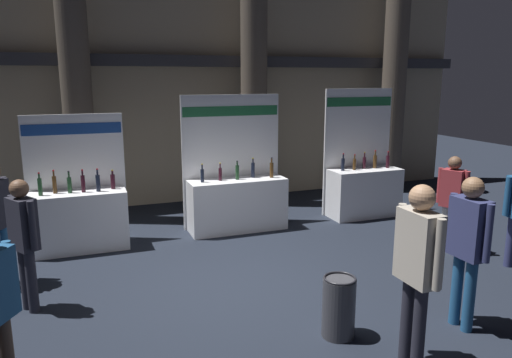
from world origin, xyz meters
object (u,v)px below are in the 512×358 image
Objects in this scene: exhibitor_booth_3 at (363,186)px; visitor_6 at (468,239)px; trash_bin at (339,307)px; exhibitor_booth_1 at (79,215)px; visitor_4 at (418,259)px; visitor_7 at (24,235)px; visitor_5 at (452,197)px; exhibitor_booth_2 at (237,198)px.

exhibitor_booth_3 is 1.47× the size of visitor_6.
exhibitor_booth_1 is at bearing 123.64° from trash_bin.
trash_bin is at bearing -56.36° from exhibitor_booth_1.
visitor_4 reaches higher than visitor_7.
visitor_4 is at bearing 106.48° from visitor_5.
exhibitor_booth_2 is 4.03m from trash_bin.
exhibitor_booth_2 reaches higher than visitor_4.
exhibitor_booth_2 is 3.71m from visitor_5.
visitor_4 is 4.45m from visitor_7.
visitor_4 reaches higher than visitor_5.
exhibitor_booth_1 is 3.20× the size of trash_bin.
visitor_4 is (-2.47, -4.73, 0.50)m from exhibitor_booth_3.
visitor_7 is at bearing -125.53° from visitor_4.
exhibitor_booth_1 is 0.86× the size of exhibitor_booth_3.
exhibitor_booth_1 reaches higher than visitor_7.
exhibitor_booth_2 is at bearing -177.00° from visitor_4.
visitor_4 is at bearing -117.62° from exhibitor_booth_3.
visitor_5 is at bearing -40.02° from visitor_6.
exhibitor_booth_2 is at bearing 2.09° from exhibitor_booth_1.
visitor_6 is 1.07× the size of visitor_7.
exhibitor_booth_2 is 4.80m from visitor_4.
exhibitor_booth_1 reaches higher than visitor_4.
exhibitor_booth_2 is 1.57× the size of visitor_5.
exhibitor_booth_2 is at bearing 87.87° from trash_bin.
visitor_6 is (-1.61, -2.00, 0.13)m from visitor_5.
exhibitor_booth_2 is 2.71m from exhibitor_booth_3.
exhibitor_booth_3 reaches higher than exhibitor_booth_2.
visitor_6 is at bearing -12.84° from trash_bin.
exhibitor_booth_1 reaches higher than trash_bin.
visitor_4 reaches higher than trash_bin.
exhibitor_booth_1 is at bearing -177.91° from exhibitor_booth_2.
visitor_4 is 1.11m from visitor_6.
visitor_5 is at bearing -39.26° from exhibitor_booth_2.
exhibitor_booth_3 is (5.47, 0.07, 0.04)m from exhibitor_booth_1.
exhibitor_booth_3 reaches higher than visitor_4.
visitor_5 is 6.24m from visitor_7.
exhibitor_booth_3 is 1.40× the size of visitor_4.
visitor_5 is 2.57m from visitor_6.
trash_bin is 0.44× the size of visitor_5.
exhibitor_booth_2 is at bearing 179.25° from exhibitor_booth_3.
exhibitor_booth_3 is 5.36m from visitor_4.
exhibitor_booth_3 is 4.91m from trash_bin.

